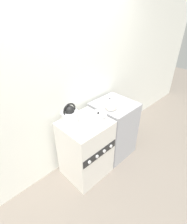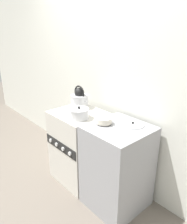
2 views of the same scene
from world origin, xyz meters
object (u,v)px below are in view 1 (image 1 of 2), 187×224
Objects in this scene: enamel_bowl at (111,106)px; stove at (86,149)px; cooking_pot at (98,118)px; loose_pot_lid at (110,99)px; kettle at (70,116)px.

stove is at bearing 175.58° from enamel_bowl.
loose_pot_lid is at bearing 26.32° from cooking_pot.
loose_pot_lid reaches higher than stove.
cooking_pot reaches higher than enamel_bowl.
loose_pot_lid is (0.20, 0.20, -0.03)m from enamel_bowl.
loose_pot_lid is (0.79, 0.04, -0.08)m from kettle.
loose_pot_lid is (0.52, 0.26, -0.03)m from cooking_pot.
cooking_pot is at bearing -38.94° from kettle.
stove is at bearing -166.18° from loose_pot_lid.
enamel_bowl is 0.68× the size of loose_pot_lid.
kettle is 1.19× the size of loose_pot_lid.
enamel_bowl is (0.45, -0.04, 0.51)m from stove.
stove is 0.53m from cooking_pot.
enamel_bowl is (0.32, 0.06, 0.01)m from cooking_pot.
cooking_pot is 0.92× the size of loose_pot_lid.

